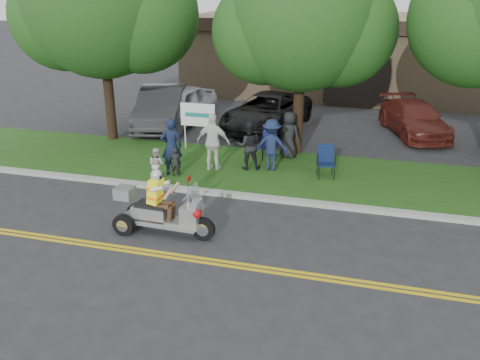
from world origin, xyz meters
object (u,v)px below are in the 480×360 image
(parked_car_left, at_px, (162,107))
(parked_car_mid, at_px, (267,112))
(lawn_chair_a, at_px, (326,159))
(lawn_chair_b, at_px, (269,143))
(trike_scooter, at_px, (160,212))
(parked_car_far_left, at_px, (177,106))
(spectator_adult_right, at_px, (213,142))
(spectator_adult_mid, at_px, (249,145))
(spectator_adult_left, at_px, (171,147))
(parked_car_right, at_px, (414,119))

(parked_car_left, bearing_deg, parked_car_mid, -3.10)
(lawn_chair_a, height_order, lawn_chair_b, lawn_chair_a)
(parked_car_left, bearing_deg, lawn_chair_b, -44.86)
(trike_scooter, xyz_separation_m, parked_car_mid, (0.39, 9.83, 0.14))
(lawn_chair_a, relative_size, parked_car_far_left, 0.21)
(trike_scooter, bearing_deg, parked_car_far_left, 111.85)
(lawn_chair_a, relative_size, parked_car_left, 0.20)
(trike_scooter, height_order, lawn_chair_b, trike_scooter)
(trike_scooter, relative_size, spectator_adult_right, 1.38)
(lawn_chair_b, height_order, spectator_adult_mid, spectator_adult_mid)
(spectator_adult_right, xyz_separation_m, parked_car_left, (-3.77, 4.69, -0.19))
(trike_scooter, bearing_deg, spectator_adult_left, 110.43)
(spectator_adult_left, height_order, parked_car_right, spectator_adult_left)
(lawn_chair_a, distance_m, spectator_adult_right, 3.49)
(spectator_adult_mid, distance_m, spectator_adult_right, 1.11)
(spectator_adult_left, bearing_deg, parked_car_far_left, -96.07)
(lawn_chair_b, height_order, parked_car_right, parked_car_right)
(spectator_adult_mid, xyz_separation_m, spectator_adult_right, (-1.03, -0.37, 0.13))
(lawn_chair_b, xyz_separation_m, spectator_adult_right, (-1.44, -1.60, 0.38))
(spectator_adult_right, relative_size, parked_car_right, 0.41)
(parked_car_mid, bearing_deg, lawn_chair_a, -48.80)
(spectator_adult_left, distance_m, spectator_adult_mid, 2.40)
(lawn_chair_a, xyz_separation_m, parked_car_far_left, (-6.72, 4.70, 0.15))
(parked_car_far_left, height_order, parked_car_left, parked_car_left)
(parked_car_right, bearing_deg, spectator_adult_mid, -150.61)
(trike_scooter, bearing_deg, parked_car_left, 115.34)
(lawn_chair_a, xyz_separation_m, spectator_adult_left, (-4.55, -1.08, 0.33))
(spectator_adult_mid, relative_size, parked_car_mid, 0.30)
(spectator_adult_right, bearing_deg, parked_car_far_left, -57.16)
(parked_car_left, xyz_separation_m, parked_car_right, (10.00, 1.55, -0.19))
(trike_scooter, relative_size, parked_car_left, 0.50)
(trike_scooter, relative_size, lawn_chair_a, 2.53)
(trike_scooter, xyz_separation_m, parked_car_left, (-3.86, 8.99, 0.25))
(lawn_chair_b, bearing_deg, parked_car_left, 138.97)
(lawn_chair_b, distance_m, parked_car_mid, 4.04)
(parked_car_mid, bearing_deg, spectator_adult_left, -92.93)
(lawn_chair_b, distance_m, spectator_adult_left, 3.46)
(lawn_chair_a, xyz_separation_m, spectator_adult_right, (-3.45, -0.36, 0.35))
(lawn_chair_b, relative_size, parked_car_left, 0.19)
(parked_car_mid, relative_size, parked_car_right, 1.17)
(spectator_adult_right, relative_size, parked_car_mid, 0.35)
(spectator_adult_right, height_order, parked_car_mid, spectator_adult_right)
(spectator_adult_left, bearing_deg, parked_car_right, -163.17)
(spectator_adult_mid, height_order, parked_car_mid, spectator_adult_mid)
(lawn_chair_a, bearing_deg, lawn_chair_b, 133.58)
(trike_scooter, relative_size, spectator_adult_mid, 1.62)
(lawn_chair_b, xyz_separation_m, parked_car_right, (4.79, 4.64, -0.00))
(spectator_adult_right, distance_m, parked_car_right, 8.82)
(spectator_adult_right, bearing_deg, spectator_adult_mid, -160.23)
(lawn_chair_b, distance_m, spectator_adult_mid, 1.31)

